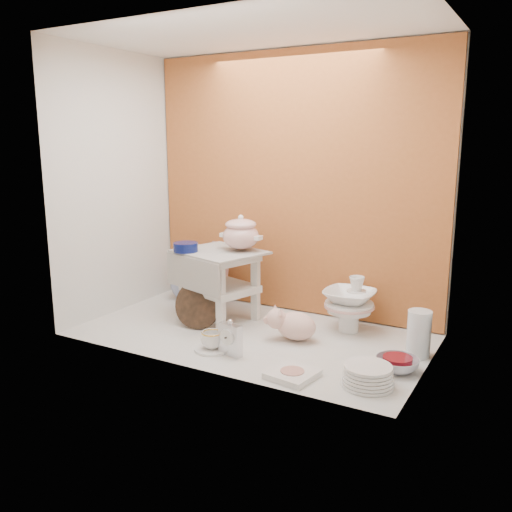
% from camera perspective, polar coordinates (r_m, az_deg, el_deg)
% --- Properties ---
extents(ground, '(1.80, 1.80, 0.00)m').
position_cam_1_polar(ground, '(2.86, -0.55, -8.28)').
color(ground, silver).
rests_on(ground, ground).
extents(niche_shell, '(1.86, 1.03, 1.53)m').
position_cam_1_polar(niche_shell, '(2.84, 1.25, 10.76)').
color(niche_shell, '#AC5B2B').
rests_on(niche_shell, ground).
extents(step_stool, '(0.54, 0.50, 0.40)m').
position_cam_1_polar(step_stool, '(3.05, -3.83, -3.08)').
color(step_stool, silver).
rests_on(step_stool, ground).
extents(soup_tureen, '(0.29, 0.29, 0.20)m').
position_cam_1_polar(soup_tureen, '(2.99, -1.61, 2.49)').
color(soup_tureen, white).
rests_on(soup_tureen, step_stool).
extents(cobalt_bowl, '(0.15, 0.15, 0.05)m').
position_cam_1_polar(cobalt_bowl, '(3.00, -7.46, 0.94)').
color(cobalt_bowl, '#0A134C').
rests_on(cobalt_bowl, step_stool).
extents(floral_platter, '(0.39, 0.24, 0.37)m').
position_cam_1_polar(floral_platter, '(3.44, -4.94, -1.53)').
color(floral_platter, silver).
rests_on(floral_platter, ground).
extents(blue_white_vase, '(0.24, 0.24, 0.24)m').
position_cam_1_polar(blue_white_vase, '(3.47, -7.14, -2.57)').
color(blue_white_vase, silver).
rests_on(blue_white_vase, ground).
extents(lacquer_tray, '(0.29, 0.17, 0.26)m').
position_cam_1_polar(lacquer_tray, '(2.95, -6.09, -5.07)').
color(lacquer_tray, black).
rests_on(lacquer_tray, ground).
extents(mantel_clock, '(0.13, 0.06, 0.17)m').
position_cam_1_polar(mantel_clock, '(2.57, -2.73, -8.63)').
color(mantel_clock, silver).
rests_on(mantel_clock, ground).
extents(plush_pig, '(0.28, 0.20, 0.16)m').
position_cam_1_polar(plush_pig, '(2.76, 4.27, -7.34)').
color(plush_pig, beige).
rests_on(plush_pig, ground).
extents(teacup_saucer, '(0.22, 0.22, 0.01)m').
position_cam_1_polar(teacup_saucer, '(2.66, -4.65, -9.79)').
color(teacup_saucer, white).
rests_on(teacup_saucer, ground).
extents(gold_rim_teacup, '(0.12, 0.12, 0.08)m').
position_cam_1_polar(gold_rim_teacup, '(2.64, -4.67, -8.82)').
color(gold_rim_teacup, white).
rests_on(gold_rim_teacup, teacup_saucer).
extents(lattice_dish, '(0.22, 0.22, 0.03)m').
position_cam_1_polar(lattice_dish, '(2.38, 3.86, -12.37)').
color(lattice_dish, white).
rests_on(lattice_dish, ground).
extents(dinner_plate_stack, '(0.26, 0.26, 0.09)m').
position_cam_1_polar(dinner_plate_stack, '(2.33, 11.75, -12.26)').
color(dinner_plate_stack, white).
rests_on(dinner_plate_stack, ground).
extents(crystal_bowl, '(0.25, 0.25, 0.06)m').
position_cam_1_polar(crystal_bowl, '(2.51, 14.73, -11.03)').
color(crystal_bowl, silver).
rests_on(crystal_bowl, ground).
extents(clear_glass_vase, '(0.13, 0.13, 0.22)m').
position_cam_1_polar(clear_glass_vase, '(2.66, 16.86, -7.87)').
color(clear_glass_vase, silver).
rests_on(clear_glass_vase, ground).
extents(porcelain_tower, '(0.33, 0.33, 0.31)m').
position_cam_1_polar(porcelain_tower, '(2.90, 9.85, -4.95)').
color(porcelain_tower, white).
rests_on(porcelain_tower, ground).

